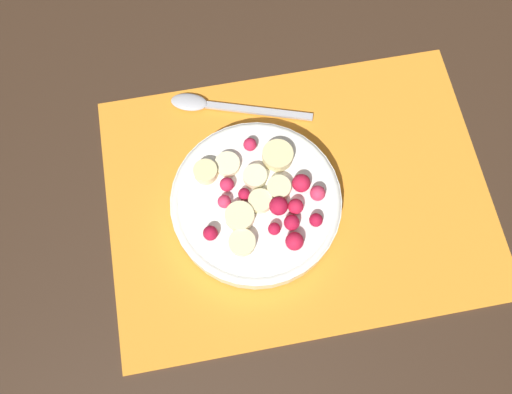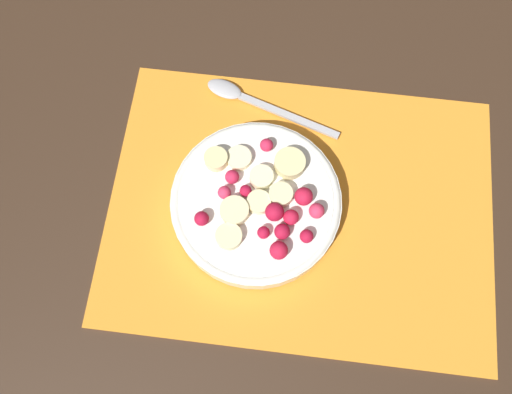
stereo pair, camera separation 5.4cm
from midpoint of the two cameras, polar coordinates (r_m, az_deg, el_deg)
ground_plane at (r=0.61m, az=7.58°, el=-1.66°), size 3.00×3.00×0.00m
placemat at (r=0.61m, az=7.62°, el=-1.57°), size 0.46×0.34×0.01m
fruit_bowl at (r=0.58m, az=2.69°, el=-0.92°), size 0.20×0.20×0.05m
spoon at (r=0.66m, az=1.28°, el=10.92°), size 0.18×0.07×0.01m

